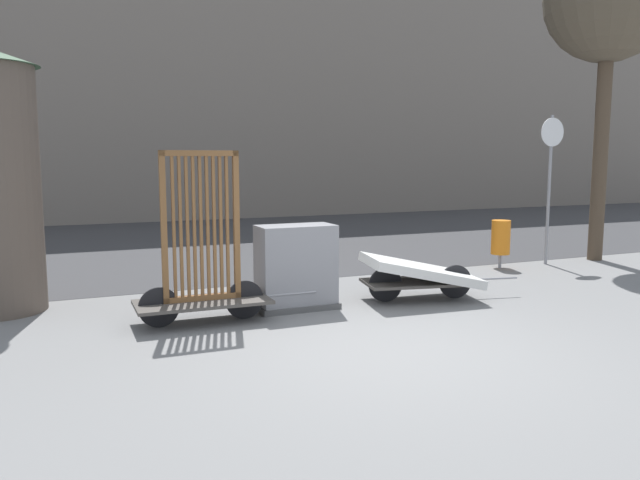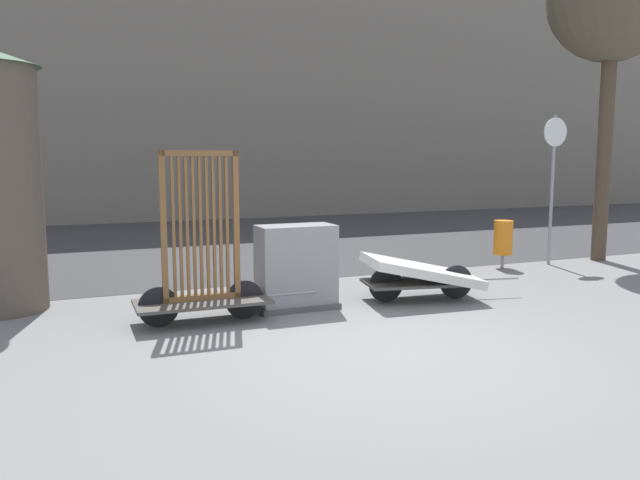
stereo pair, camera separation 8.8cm
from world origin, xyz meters
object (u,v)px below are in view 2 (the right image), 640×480
utility_cabinet (296,270)px  trash_bin (503,238)px  street_tree (613,0)px  bike_cart_with_mattress (422,273)px  bike_cart_with_bedframe (202,268)px  sign_post (553,170)px

utility_cabinet → trash_bin: bearing=17.2°
utility_cabinet → trash_bin: 4.90m
trash_bin → street_tree: (2.40, 0.00, 4.49)m
bike_cart_with_mattress → utility_cabinet: utility_cabinet is taller
bike_cart_with_mattress → utility_cabinet: size_ratio=2.08×
bike_cart_with_bedframe → utility_cabinet: 1.37m
sign_post → trash_bin: bearing=179.6°
bike_cart_with_bedframe → street_tree: (8.42, 1.69, 4.38)m
trash_bin → street_tree: street_tree is taller
utility_cabinet → bike_cart_with_bedframe: bearing=-169.7°
trash_bin → utility_cabinet: bearing=-162.8°
bike_cart_with_bedframe → utility_cabinet: (1.34, 0.24, -0.16)m
bike_cart_with_bedframe → bike_cart_with_mattress: 3.21m
trash_bin → sign_post: (1.12, -0.01, 1.26)m
sign_post → street_tree: 3.48m
bike_cart_with_mattress → sign_post: size_ratio=0.84×
bike_cart_with_mattress → street_tree: size_ratio=0.38×
trash_bin → sign_post: bearing=-0.4°
utility_cabinet → sign_post: size_ratio=0.40×
bike_cart_with_mattress → utility_cabinet: bearing=-176.1°
trash_bin → sign_post: sign_post is taller
bike_cart_with_bedframe → utility_cabinet: size_ratio=2.05×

